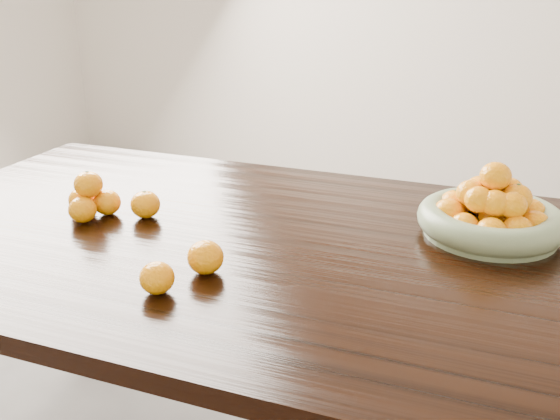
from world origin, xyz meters
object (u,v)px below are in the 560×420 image
(dining_table, at_px, (305,283))
(loose_orange_0, at_px, (145,204))
(orange_pyramid, at_px, (90,199))
(fruit_bowl, at_px, (491,215))

(dining_table, xyz_separation_m, loose_orange_0, (-0.40, 0.02, 0.12))
(dining_table, relative_size, loose_orange_0, 28.95)
(orange_pyramid, xyz_separation_m, loose_orange_0, (0.12, 0.04, -0.01))
(dining_table, height_order, orange_pyramid, orange_pyramid)
(fruit_bowl, height_order, loose_orange_0, fruit_bowl)
(fruit_bowl, bearing_deg, loose_orange_0, -166.75)
(dining_table, bearing_deg, orange_pyramid, -177.58)
(orange_pyramid, bearing_deg, fruit_bowl, 13.79)
(orange_pyramid, distance_m, loose_orange_0, 0.13)
(loose_orange_0, bearing_deg, fruit_bowl, 13.25)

